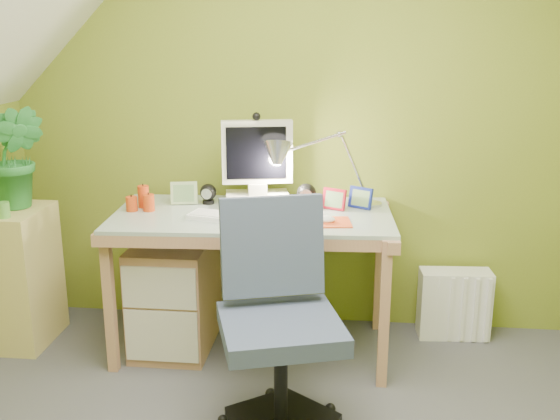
# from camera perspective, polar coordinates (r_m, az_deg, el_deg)

# --- Properties ---
(wall_back) EXTENTS (3.20, 0.01, 2.40)m
(wall_back) POSITION_cam_1_polar(r_m,az_deg,el_deg) (3.71, 1.02, 7.70)
(wall_back) COLOR olive
(wall_back) RESTS_ON floor
(desk) EXTENTS (1.49, 0.80, 0.78)m
(desk) POSITION_cam_1_polar(r_m,az_deg,el_deg) (3.55, -2.33, -6.30)
(desk) COLOR tan
(desk) RESTS_ON floor
(monitor) EXTENTS (0.40, 0.28, 0.50)m
(monitor) POSITION_cam_1_polar(r_m,az_deg,el_deg) (3.54, -2.01, 4.44)
(monitor) COLOR beige
(monitor) RESTS_ON desk
(speaker_left) EXTENTS (0.10, 0.10, 0.11)m
(speaker_left) POSITION_cam_1_polar(r_m,az_deg,el_deg) (3.61, -6.27, 1.40)
(speaker_left) COLOR black
(speaker_left) RESTS_ON desk
(speaker_right) EXTENTS (0.11, 0.11, 0.13)m
(speaker_right) POSITION_cam_1_polar(r_m,az_deg,el_deg) (3.53, 2.32, 1.31)
(speaker_right) COLOR black
(speaker_right) RESTS_ON desk
(keyboard) EXTENTS (0.48, 0.25, 0.02)m
(keyboard) POSITION_cam_1_polar(r_m,az_deg,el_deg) (3.30, -4.14, -0.69)
(keyboard) COLOR white
(keyboard) RESTS_ON desk
(mousepad) EXTENTS (0.28, 0.22, 0.01)m
(mousepad) POSITION_cam_1_polar(r_m,az_deg,el_deg) (3.25, 3.87, -1.07)
(mousepad) COLOR #E25123
(mousepad) RESTS_ON desk
(mouse) EXTENTS (0.12, 0.08, 0.04)m
(mouse) POSITION_cam_1_polar(r_m,az_deg,el_deg) (3.25, 3.87, -0.81)
(mouse) COLOR white
(mouse) RESTS_ON mousepad
(amber_tumbler) EXTENTS (0.07, 0.07, 0.08)m
(amber_tumbler) POSITION_cam_1_polar(r_m,az_deg,el_deg) (3.31, 0.47, -0.04)
(amber_tumbler) COLOR #9B4816
(amber_tumbler) RESTS_ON desk
(candle_cluster) EXTENTS (0.19, 0.17, 0.12)m
(candle_cluster) POSITION_cam_1_polar(r_m,az_deg,el_deg) (3.55, -12.00, 0.99)
(candle_cluster) COLOR #D24012
(candle_cluster) RESTS_ON desk
(photo_frame_red) EXTENTS (0.13, 0.08, 0.11)m
(photo_frame_red) POSITION_cam_1_polar(r_m,az_deg,el_deg) (3.49, 4.73, 0.96)
(photo_frame_red) COLOR #B31322
(photo_frame_red) RESTS_ON desk
(photo_frame_blue) EXTENTS (0.12, 0.08, 0.11)m
(photo_frame_blue) POSITION_cam_1_polar(r_m,az_deg,el_deg) (3.53, 7.02, 1.07)
(photo_frame_blue) COLOR navy
(photo_frame_blue) RESTS_ON desk
(photo_frame_green) EXTENTS (0.15, 0.05, 0.12)m
(photo_frame_green) POSITION_cam_1_polar(r_m,az_deg,el_deg) (3.62, -8.35, 1.48)
(photo_frame_green) COLOR #AAC487
(photo_frame_green) RESTS_ON desk
(desk_lamp) EXTENTS (0.58, 0.30, 0.60)m
(desk_lamp) POSITION_cam_1_polar(r_m,az_deg,el_deg) (3.49, 5.34, 5.08)
(desk_lamp) COLOR silver
(desk_lamp) RESTS_ON desk
(side_ledge) EXTENTS (0.28, 0.44, 0.77)m
(side_ledge) POSITION_cam_1_polar(r_m,az_deg,el_deg) (3.91, -21.51, -5.41)
(side_ledge) COLOR #D0BD6D
(side_ledge) RESTS_ON floor
(potted_plant) EXTENTS (0.34, 0.29, 0.56)m
(potted_plant) POSITION_cam_1_polar(r_m,az_deg,el_deg) (3.77, -21.98, 4.28)
(potted_plant) COLOR #2A7F35
(potted_plant) RESTS_ON side_ledge
(green_cup) EXTENTS (0.07, 0.07, 0.08)m
(green_cup) POSITION_cam_1_polar(r_m,az_deg,el_deg) (3.65, -22.95, 0.00)
(green_cup) COLOR #5CA344
(green_cup) RESTS_ON side_ledge
(task_chair) EXTENTS (0.70, 0.70, 1.02)m
(task_chair) POSITION_cam_1_polar(r_m,az_deg,el_deg) (2.79, 0.07, -9.88)
(task_chair) COLOR #3A4560
(task_chair) RESTS_ON floor
(radiator) EXTENTS (0.40, 0.18, 0.39)m
(radiator) POSITION_cam_1_polar(r_m,az_deg,el_deg) (3.88, 14.92, -7.89)
(radiator) COLOR white
(radiator) RESTS_ON floor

